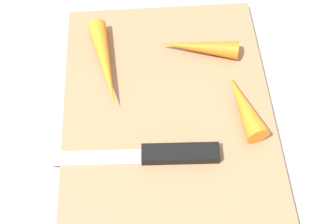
{
  "coord_description": "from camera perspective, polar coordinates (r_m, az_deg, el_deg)",
  "views": [
    {
      "loc": [
        0.29,
        -0.02,
        0.48
      ],
      "look_at": [
        0.0,
        0.0,
        0.01
      ],
      "focal_mm": 47.82,
      "sensor_mm": 36.0,
      "label": 1
    }
  ],
  "objects": [
    {
      "name": "knife",
      "position": [
        0.52,
        0.12,
        -5.39
      ],
      "size": [
        0.03,
        0.2,
        0.01
      ],
      "rotation": [
        0.0,
        0.0,
        4.67
      ],
      "color": "#B7B7BC",
      "rests_on": "cutting_board"
    },
    {
      "name": "ground_plane",
      "position": [
        0.56,
        0.0,
        -0.64
      ],
      "size": [
        1.4,
        1.4,
        0.0
      ],
      "primitive_type": "plane",
      "color": "#ADA8A0"
    },
    {
      "name": "cutting_board",
      "position": [
        0.56,
        0.0,
        -0.33
      ],
      "size": [
        0.36,
        0.26,
        0.01
      ],
      "primitive_type": "cube",
      "color": "#99704C",
      "rests_on": "ground_plane"
    },
    {
      "name": "carrot_longest",
      "position": [
        0.59,
        -8.01,
        6.19
      ],
      "size": [
        0.14,
        0.05,
        0.03
      ],
      "primitive_type": "cone",
      "rotation": [
        0.0,
        1.57,
        0.18
      ],
      "color": "orange",
      "rests_on": "cutting_board"
    },
    {
      "name": "carrot_medium",
      "position": [
        0.6,
        3.82,
        8.28
      ],
      "size": [
        0.04,
        0.11,
        0.02
      ],
      "primitive_type": "cone",
      "rotation": [
        0.0,
        1.57,
        4.53
      ],
      "color": "orange",
      "rests_on": "cutting_board"
    },
    {
      "name": "carrot_shortest",
      "position": [
        0.55,
        9.57,
        0.91
      ],
      "size": [
        0.1,
        0.05,
        0.03
      ],
      "primitive_type": "cone",
      "rotation": [
        0.0,
        1.57,
        3.37
      ],
      "color": "orange",
      "rests_on": "cutting_board"
    }
  ]
}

